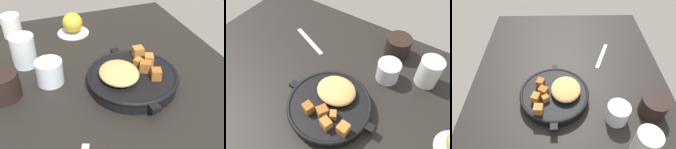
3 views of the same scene
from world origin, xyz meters
TOP-DOWN VIEW (x-y plane):
  - ground_plane at (0.00, 0.00)cm, footprint 111.69×77.76cm
  - cast_iron_skillet at (4.52, -5.38)cm, footprint 29.39×25.04cm
  - butter_knife at (-19.73, 15.41)cm, footprint 16.82×8.04cm
  - coffee_mug_dark at (11.29, 27.86)cm, footprint 8.93×8.93cm
  - water_glass_short at (13.43, 15.30)cm, footprint 7.57×7.57cm
  - water_glass_tall at (24.77, 20.89)cm, footprint 7.25×7.25cm

SIDE VIEW (x-z plane):
  - ground_plane at x=0.00cm, z-range -2.40..0.00cm
  - butter_knife at x=-19.73cm, z-range 0.00..0.36cm
  - cast_iron_skillet at x=4.52cm, z-range -0.81..6.07cm
  - water_glass_short at x=13.43cm, z-range 0.00..6.84cm
  - coffee_mug_dark at x=11.29cm, z-range 0.00..7.28cm
  - water_glass_tall at x=24.77cm, z-range 0.00..9.78cm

